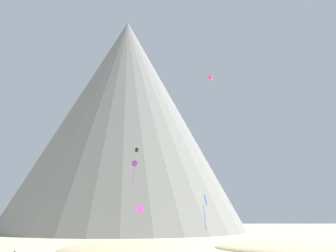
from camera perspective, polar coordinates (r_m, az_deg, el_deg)
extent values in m
ellipsoid|color=#CCBA8E|center=(60.56, 17.48, -16.88)|extent=(28.11, 28.31, 2.30)
cone|color=gray|center=(126.95, -6.17, 0.74)|extent=(104.42, 104.42, 68.75)
cone|color=gray|center=(126.47, -5.13, -10.05)|extent=(25.98, 25.98, 21.54)
cube|color=black|center=(89.26, -4.56, -3.47)|extent=(0.80, 0.77, 1.08)
cylinder|color=#8CD133|center=(88.97, -4.66, -4.75)|extent=(0.18, 0.19, 3.09)
cone|color=purple|center=(84.33, -4.86, -5.40)|extent=(1.34, 0.78, 1.35)
cylinder|color=purple|center=(84.04, -5.06, -7.33)|extent=(0.65, 0.71, 4.31)
cone|color=#D1339E|center=(75.90, -4.14, -11.92)|extent=(1.42, 1.93, 1.94)
cube|color=blue|center=(58.96, 5.47, -10.58)|extent=(0.55, 1.11, 1.51)
cylinder|color=blue|center=(58.91, 5.36, -13.08)|extent=(0.45, 0.51, 3.69)
cube|color=#E5668C|center=(93.22, 6.13, 6.78)|extent=(1.34, 1.29, 0.71)
cube|color=#E5668C|center=(93.40, 6.13, 7.08)|extent=(1.34, 1.29, 0.71)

